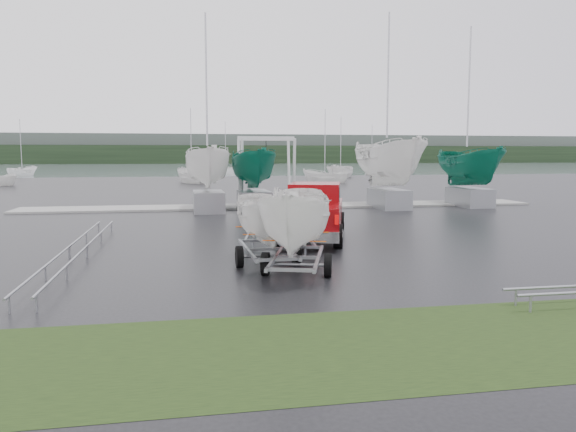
{
  "coord_description": "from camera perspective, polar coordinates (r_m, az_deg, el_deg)",
  "views": [
    {
      "loc": [
        -5.86,
        -19.44,
        3.1
      ],
      "look_at": [
        -2.7,
        -2.56,
        1.2
      ],
      "focal_mm": 35.0,
      "sensor_mm": 36.0,
      "label": 1
    }
  ],
  "objects": [
    {
      "name": "lake",
      "position": [
        119.63,
        -7.82,
        4.76
      ],
      "size": [
        300.0,
        300.0,
        0.0
      ],
      "primitive_type": "plane",
      "color": "gray",
      "rests_on": "ground"
    },
    {
      "name": "ground_plane",
      "position": [
        20.54,
        6.12,
        -2.4
      ],
      "size": [
        120.0,
        120.0,
        0.0
      ],
      "primitive_type": "plane",
      "color": "black",
      "rests_on": "ground"
    },
    {
      "name": "trailer_hitched",
      "position": [
        14.26,
        0.96,
        5.11
      ],
      "size": [
        2.21,
        3.79,
        5.17
      ],
      "rotation": [
        0.0,
        0.0,
        -0.3
      ],
      "color": "gray",
      "rests_on": "ground"
    },
    {
      "name": "dock",
      "position": [
        33.11,
        -0.35,
        1.02
      ],
      "size": [
        30.0,
        3.0,
        0.12
      ],
      "primitive_type": "cube",
      "color": "#979792",
      "rests_on": "ground"
    },
    {
      "name": "keelboat_0",
      "position": [
        30.48,
        -8.17,
        7.53
      ],
      "size": [
        2.38,
        3.2,
        10.55
      ],
      "color": "gray",
      "rests_on": "ground"
    },
    {
      "name": "pickup_truck",
      "position": [
        20.84,
        2.63,
        0.63
      ],
      "size": [
        3.69,
        6.33,
        1.99
      ],
      "rotation": [
        0.0,
        0.0,
        -0.3
      ],
      "color": "maroon",
      "rests_on": "ground"
    },
    {
      "name": "far_hill",
      "position": [
        197.54,
        -8.97,
        6.78
      ],
      "size": [
        300.0,
        6.0,
        10.0
      ],
      "primitive_type": "cube",
      "color": "#4C5651",
      "rests_on": "ground"
    },
    {
      "name": "moored_boat_2",
      "position": [
        62.29,
        3.75,
        3.45
      ],
      "size": [
        3.2,
        3.2,
        10.97
      ],
      "rotation": [
        0.0,
        0.0,
        3.86
      ],
      "color": "white",
      "rests_on": "ground"
    },
    {
      "name": "mast_rack_1",
      "position": [
        15.03,
        -22.53,
        -4.71
      ],
      "size": [
        0.56,
        6.5,
        0.06
      ],
      "rotation": [
        0.0,
        0.0,
        1.57
      ],
      "color": "gray",
      "rests_on": "ground"
    },
    {
      "name": "moored_boat_6",
      "position": [
        95.72,
        8.47,
        4.38
      ],
      "size": [
        3.28,
        3.33,
        11.56
      ],
      "rotation": [
        0.0,
        0.0,
        2.89
      ],
      "color": "white",
      "rests_on": "ground"
    },
    {
      "name": "keelboat_2",
      "position": [
        32.6,
        10.34,
        8.76
      ],
      "size": [
        2.86,
        3.2,
        11.04
      ],
      "color": "gray",
      "rests_on": "ground"
    },
    {
      "name": "keelboat_1",
      "position": [
        30.88,
        -3.53,
        7.19
      ],
      "size": [
        2.27,
        3.2,
        7.14
      ],
      "color": "gray",
      "rests_on": "ground"
    },
    {
      "name": "treeline",
      "position": [
        189.53,
        -8.88,
        6.2
      ],
      "size": [
        300.0,
        8.0,
        6.0
      ],
      "primitive_type": "cube",
      "color": "black",
      "rests_on": "ground"
    },
    {
      "name": "moored_boat_4",
      "position": [
        88.32,
        -25.37,
        3.69
      ],
      "size": [
        2.86,
        2.89,
        10.89
      ],
      "rotation": [
        0.0,
        0.0,
        2.75
      ],
      "color": "white",
      "rests_on": "ground"
    },
    {
      "name": "keelboat_3",
      "position": [
        35.01,
        18.12,
        7.11
      ],
      "size": [
        2.38,
        3.2,
        10.55
      ],
      "color": "gray",
      "rests_on": "ground"
    },
    {
      "name": "boat_hoist",
      "position": [
        32.79,
        -2.24,
        5.55
      ],
      "size": [
        3.3,
        2.18,
        4.12
      ],
      "color": "silver",
      "rests_on": "ground"
    },
    {
      "name": "trailer_parked",
      "position": [
        15.53,
        -2.19,
        4.0
      ],
      "size": [
        1.79,
        3.63,
        4.54
      ],
      "rotation": [
        0.0,
        0.0,
        0.02
      ],
      "color": "gray",
      "rests_on": "ground"
    },
    {
      "name": "moored_boat_3",
      "position": [
        74.89,
        5.35,
        3.91
      ],
      "size": [
        3.71,
        3.73,
        11.52
      ],
      "rotation": [
        0.0,
        0.0,
        5.7
      ],
      "color": "white",
      "rests_on": "ground"
    },
    {
      "name": "moored_boat_1",
      "position": [
        61.86,
        -9.75,
        3.35
      ],
      "size": [
        3.13,
        3.18,
        11.38
      ],
      "rotation": [
        0.0,
        0.0,
        3.4
      ],
      "color": "white",
      "rests_on": "ground"
    },
    {
      "name": "moored_boat_5",
      "position": [
        86.61,
        -6.34,
        4.22
      ],
      "size": [
        3.22,
        3.24,
        11.04
      ],
      "rotation": [
        0.0,
        0.0,
        3.76
      ],
      "color": "white",
      "rests_on": "ground"
    },
    {
      "name": "grass_verge",
      "position": [
        10.73,
        23.56,
        -10.98
      ],
      "size": [
        40.0,
        40.0,
        0.0
      ],
      "primitive_type": "plane",
      "color": "black",
      "rests_on": "ground"
    },
    {
      "name": "mast_rack_0",
      "position": [
        20.86,
        -19.16,
        -1.61
      ],
      "size": [
        0.56,
        6.5,
        0.06
      ],
      "rotation": [
        0.0,
        0.0,
        1.57
      ],
      "color": "gray",
      "rests_on": "ground"
    }
  ]
}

